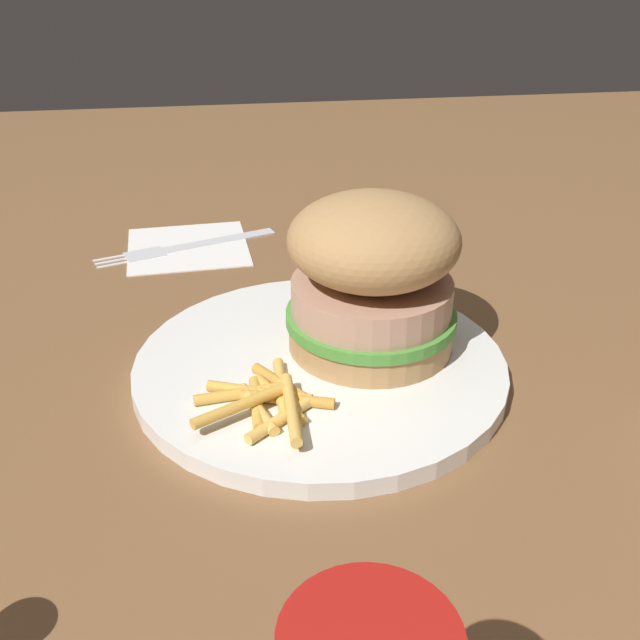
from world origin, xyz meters
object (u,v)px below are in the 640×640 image
object	(u,v)px
sandwich	(372,274)
fries_pile	(270,401)
plate	(320,367)
napkin	(188,246)
fork	(186,244)

from	to	relation	value
sandwich	fries_pile	bearing A→B (deg)	131.07
plate	napkin	size ratio (longest dim) A/B	2.27
fries_pile	napkin	distance (m)	0.29
sandwich	fork	xyz separation A→B (m)	(0.22, 0.13, -0.06)
napkin	fork	size ratio (longest dim) A/B	0.65
plate	sandwich	bearing A→B (deg)	-68.54
napkin	fries_pile	bearing A→B (deg)	-169.44
fries_pile	napkin	xyz separation A→B (m)	(0.28, 0.05, -0.02)
fork	fries_pile	bearing A→B (deg)	-169.12
fries_pile	sandwich	bearing A→B (deg)	-48.93
sandwich	fork	size ratio (longest dim) A/B	0.69
plate	napkin	bearing A→B (deg)	21.23
sandwich	fries_pile	size ratio (longest dim) A/B	1.23
plate	fries_pile	distance (m)	0.06
fork	sandwich	bearing A→B (deg)	-149.38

